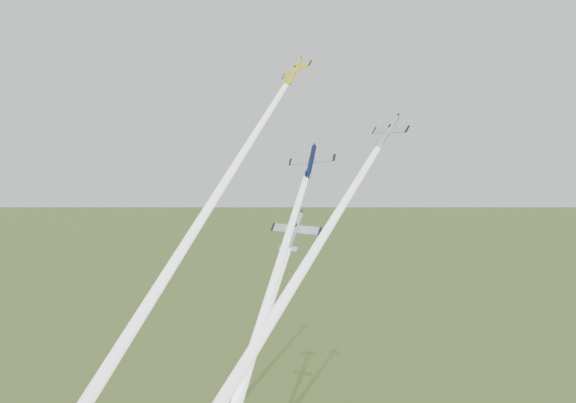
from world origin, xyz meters
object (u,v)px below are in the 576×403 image
object	(u,v)px
plane_silver_right	(388,132)
plane_silver_low	(294,232)
plane_yellow	(295,71)
plane_navy	(311,162)

from	to	relation	value
plane_silver_right	plane_silver_low	size ratio (longest dim) A/B	0.87
plane_yellow	plane_silver_right	size ratio (longest dim) A/B	1.01
plane_silver_right	plane_navy	bearing A→B (deg)	-161.43
plane_silver_low	plane_navy	bearing A→B (deg)	88.92
plane_navy	plane_silver_right	bearing A→B (deg)	-12.31
plane_yellow	plane_silver_right	bearing A→B (deg)	-5.71
plane_yellow	plane_silver_right	xyz separation A→B (m)	(22.47, -9.05, -10.77)
plane_yellow	plane_silver_low	xyz separation A→B (m)	(8.56, -13.76, -26.68)
plane_navy	plane_silver_right	world-z (taller)	plane_silver_right
plane_yellow	plane_navy	xyz separation A→B (m)	(8.17, -7.98, -15.72)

